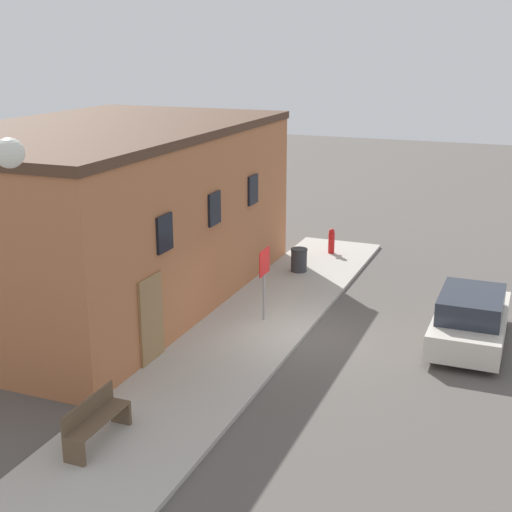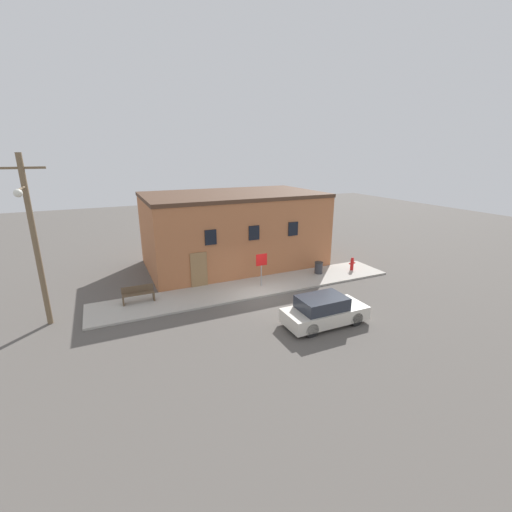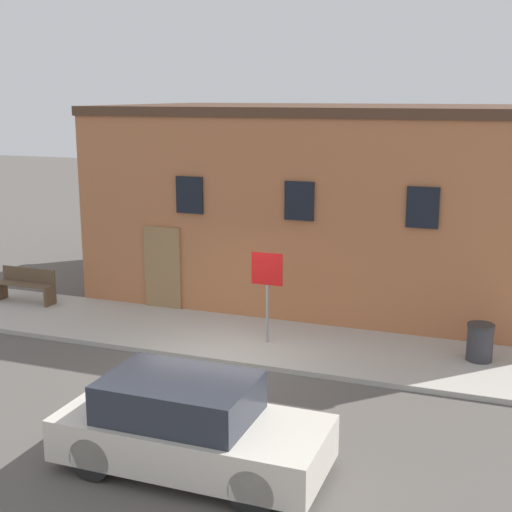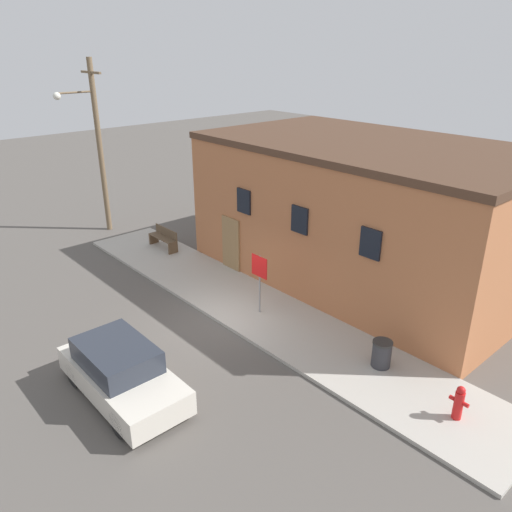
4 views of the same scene
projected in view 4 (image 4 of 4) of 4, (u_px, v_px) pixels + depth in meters
ground_plane at (218, 323)px, 16.11m from camera, size 80.00×80.00×0.00m
sidewalk at (252, 307)px, 16.98m from camera, size 18.26×2.93×0.11m
brick_building at (365, 211)px, 18.53m from camera, size 12.07×7.16×5.14m
fire_hydrant at (459, 402)px, 11.67m from camera, size 0.47×0.22×0.90m
stop_sign at (259, 273)px, 15.97m from camera, size 0.71×0.06×2.01m
bench at (164, 238)px, 21.56m from camera, size 1.63×0.44×0.88m
trash_bin at (382, 354)px, 13.62m from camera, size 0.55×0.55×0.77m
utility_pole at (97, 142)px, 22.53m from camera, size 1.80×1.89×7.80m
parked_car at (121, 372)px, 12.56m from camera, size 3.99×1.71×1.41m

